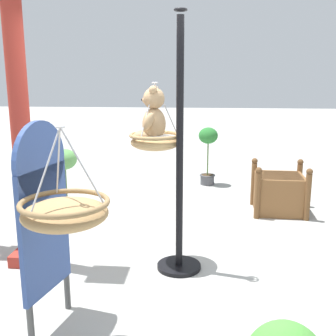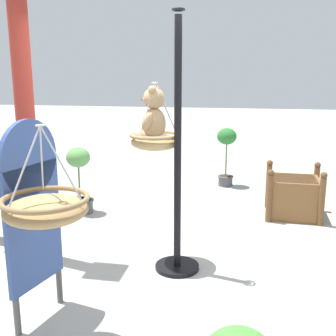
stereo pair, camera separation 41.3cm
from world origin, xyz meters
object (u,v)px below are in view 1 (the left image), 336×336
at_px(display_pole_central, 179,194).
at_px(display_sign_board, 43,209).
at_px(potted_plant_flowering_red, 208,149).
at_px(teddy_bear, 153,117).
at_px(greenhouse_pillar_left, 20,122).
at_px(potted_plant_bushy_green, 66,184).
at_px(wooden_planter_box, 279,192).
at_px(hanging_basket_left_high, 65,212).
at_px(hanging_basket_with_teddy, 155,141).

bearing_deg(display_pole_central, display_sign_board, 138.12).
bearing_deg(display_pole_central, potted_plant_flowering_red, -5.41).
distance_m(teddy_bear, greenhouse_pillar_left, 1.28).
relative_size(greenhouse_pillar_left, potted_plant_bushy_green, 3.24).
bearing_deg(greenhouse_pillar_left, potted_plant_bushy_green, 3.21).
distance_m(greenhouse_pillar_left, display_sign_board, 1.33).
distance_m(greenhouse_pillar_left, wooden_planter_box, 3.59).
relative_size(teddy_bear, potted_plant_bushy_green, 0.57).
relative_size(teddy_bear, greenhouse_pillar_left, 0.18).
bearing_deg(teddy_bear, hanging_basket_left_high, 165.23).
relative_size(hanging_basket_with_teddy, hanging_basket_left_high, 0.99).
bearing_deg(greenhouse_pillar_left, teddy_bear, -83.91).
xyz_separation_m(display_pole_central, wooden_planter_box, (1.86, -1.30, -0.48)).
distance_m(hanging_basket_with_teddy, potted_plant_bushy_green, 2.07).
bearing_deg(teddy_bear, display_sign_board, 150.96).
distance_m(display_pole_central, potted_plant_flowering_red, 3.30).
height_order(hanging_basket_left_high, greenhouse_pillar_left, greenhouse_pillar_left).
bearing_deg(wooden_planter_box, teddy_bear, 137.39).
bearing_deg(display_pole_central, wooden_planter_box, -34.93).
xyz_separation_m(greenhouse_pillar_left, wooden_planter_box, (1.85, -2.85, -1.17)).
bearing_deg(display_pole_central, greenhouse_pillar_left, 89.48).
distance_m(hanging_basket_with_teddy, greenhouse_pillar_left, 1.32).
xyz_separation_m(teddy_bear, potted_plant_bushy_green, (1.31, 1.35, -1.05)).
bearing_deg(potted_plant_bushy_green, display_pole_central, -131.84).
xyz_separation_m(hanging_basket_with_teddy, potted_plant_flowering_red, (3.14, -0.56, -0.64)).
distance_m(display_pole_central, display_sign_board, 1.42).
bearing_deg(potted_plant_bushy_green, display_sign_board, -164.63).
height_order(teddy_bear, potted_plant_flowering_red, teddy_bear).
bearing_deg(display_sign_board, potted_plant_flowering_red, -16.11).
distance_m(teddy_bear, display_sign_board, 1.48).
height_order(display_pole_central, wooden_planter_box, display_pole_central).
bearing_deg(greenhouse_pillar_left, display_pole_central, -90.52).
distance_m(potted_plant_flowering_red, display_sign_board, 4.52).
relative_size(potted_plant_flowering_red, potted_plant_bushy_green, 1.09).
xyz_separation_m(teddy_bear, display_sign_board, (-1.20, 0.67, -0.56)).
bearing_deg(hanging_basket_with_teddy, potted_plant_bushy_green, 46.50).
xyz_separation_m(display_pole_central, potted_plant_bushy_green, (1.46, 1.63, -0.32)).
bearing_deg(potted_plant_bushy_green, hanging_basket_with_teddy, -133.50).
height_order(display_pole_central, greenhouse_pillar_left, greenhouse_pillar_left).
height_order(greenhouse_pillar_left, potted_plant_flowering_red, greenhouse_pillar_left).
bearing_deg(display_sign_board, hanging_basket_left_high, -138.54).
height_order(teddy_bear, potted_plant_bushy_green, teddy_bear).
relative_size(hanging_basket_with_teddy, wooden_planter_box, 0.87).
bearing_deg(wooden_planter_box, potted_plant_flowering_red, 34.78).
xyz_separation_m(wooden_planter_box, potted_plant_bushy_green, (-0.40, 2.93, 0.16)).
relative_size(teddy_bear, hanging_basket_left_high, 0.81).
bearing_deg(display_sign_board, display_pole_central, -41.88).
bearing_deg(display_sign_board, wooden_planter_box, -37.59).
bearing_deg(potted_plant_flowering_red, potted_plant_bushy_green, 133.28).
bearing_deg(potted_plant_bushy_green, teddy_bear, -134.01).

